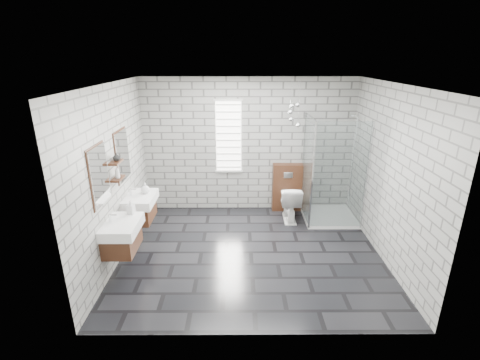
{
  "coord_description": "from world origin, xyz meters",
  "views": [
    {
      "loc": [
        -0.2,
        -5.0,
        3.08
      ],
      "look_at": [
        -0.18,
        0.35,
        1.15
      ],
      "focal_mm": 26.0,
      "sensor_mm": 36.0,
      "label": 1
    }
  ],
  "objects_px": {
    "cistern_panel": "(287,187)",
    "shower_enclosure": "(327,197)",
    "vanity_left": "(119,228)",
    "vanity_right": "(138,200)",
    "toilet": "(290,202)"
  },
  "relations": [
    {
      "from": "shower_enclosure",
      "to": "toilet",
      "type": "relative_size",
      "value": 2.85
    },
    {
      "from": "shower_enclosure",
      "to": "cistern_panel",
      "type": "bearing_deg",
      "value": 143.59
    },
    {
      "from": "vanity_right",
      "to": "cistern_panel",
      "type": "distance_m",
      "value": 3.0
    },
    {
      "from": "cistern_panel",
      "to": "shower_enclosure",
      "type": "bearing_deg",
      "value": -36.41
    },
    {
      "from": "vanity_left",
      "to": "cistern_panel",
      "type": "bearing_deg",
      "value": 40.0
    },
    {
      "from": "vanity_right",
      "to": "toilet",
      "type": "distance_m",
      "value": 2.86
    },
    {
      "from": "toilet",
      "to": "cistern_panel",
      "type": "bearing_deg",
      "value": -89.0
    },
    {
      "from": "vanity_left",
      "to": "shower_enclosure",
      "type": "height_order",
      "value": "shower_enclosure"
    },
    {
      "from": "vanity_left",
      "to": "cistern_panel",
      "type": "height_order",
      "value": "vanity_left"
    },
    {
      "from": "toilet",
      "to": "vanity_right",
      "type": "bearing_deg",
      "value": 17.88
    },
    {
      "from": "shower_enclosure",
      "to": "toilet",
      "type": "height_order",
      "value": "shower_enclosure"
    },
    {
      "from": "vanity_left",
      "to": "vanity_right",
      "type": "distance_m",
      "value": 0.99
    },
    {
      "from": "vanity_left",
      "to": "toilet",
      "type": "relative_size",
      "value": 2.2
    },
    {
      "from": "vanity_right",
      "to": "cistern_panel",
      "type": "xyz_separation_m",
      "value": [
        2.71,
        1.28,
        -0.26
      ]
    },
    {
      "from": "toilet",
      "to": "shower_enclosure",
      "type": "bearing_deg",
      "value": 176.09
    }
  ]
}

